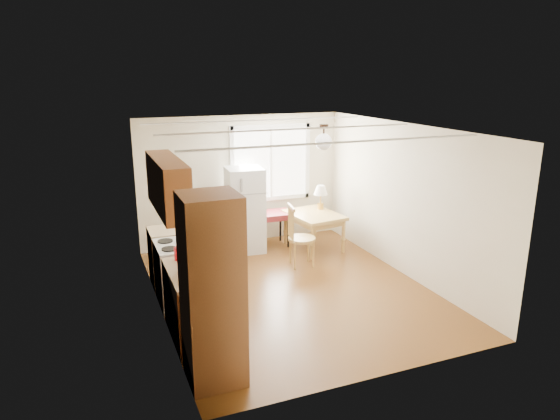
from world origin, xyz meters
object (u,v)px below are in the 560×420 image
refrigerator (245,210)px  chair (296,232)px  dining_table (314,219)px  bench (255,218)px

refrigerator → chair: size_ratio=1.46×
refrigerator → dining_table: 1.32m
bench → refrigerator: bearing=-161.1°
refrigerator → chair: bearing=-58.1°
refrigerator → chair: 1.24m
dining_table → bench: bearing=149.3°
bench → chair: 1.21m
refrigerator → bench: size_ratio=1.08×
dining_table → chair: (-0.68, -0.72, 0.04)m
refrigerator → bench: bearing=21.8°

